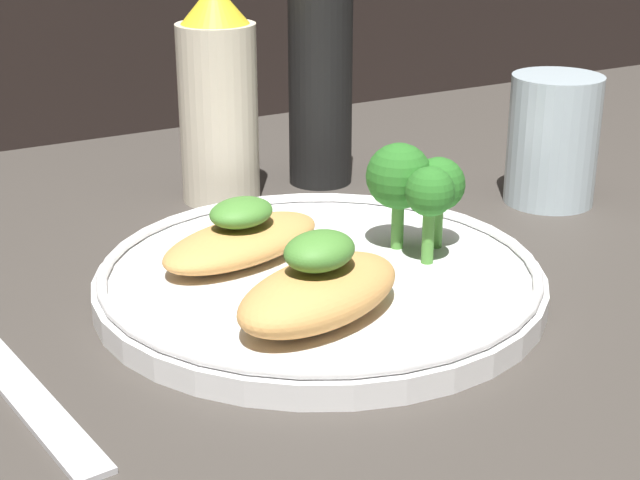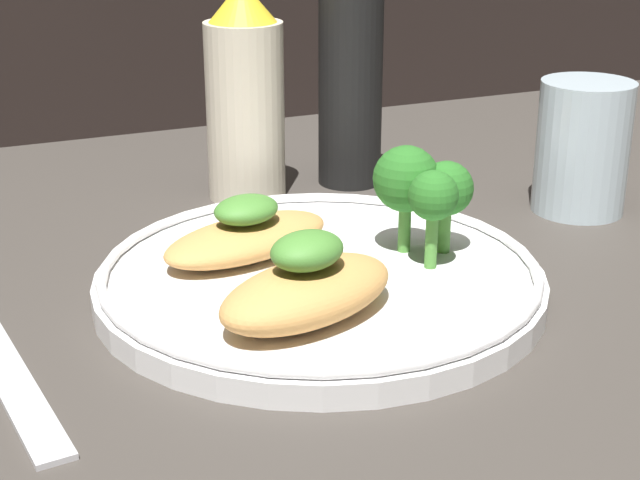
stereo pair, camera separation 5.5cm
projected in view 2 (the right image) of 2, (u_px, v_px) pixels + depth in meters
The scene contains 9 objects.
ground_plane at pixel (320, 302), 57.00cm from camera, with size 180.00×180.00×1.00cm, color #3D3833.
plate at pixel (320, 279), 56.45cm from camera, with size 25.89×25.89×2.00cm.
grilled_meat_front at pixel (307, 287), 50.23cm from camera, with size 12.09×9.24×4.68cm.
grilled_meat_middle at pixel (247, 235), 58.27cm from camera, with size 12.31×8.48×3.69cm.
broccoli_bunch at pixel (424, 187), 57.21cm from camera, with size 5.76×6.28×6.57cm.
sauce_bottle at pixel (245, 97), 70.52cm from camera, with size 5.68×5.68×15.68cm.
pepper_grinder at pixel (351, 78), 73.34cm from camera, with size 4.82×4.82×18.03cm.
drinking_glass at pixel (583, 147), 68.61cm from camera, with size 6.51×6.51×9.34cm.
fork at pixel (7, 369), 47.99cm from camera, with size 3.82×17.91×0.60cm.
Camera 2 is at (-20.33, -47.52, 23.81)cm, focal length 55.00 mm.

